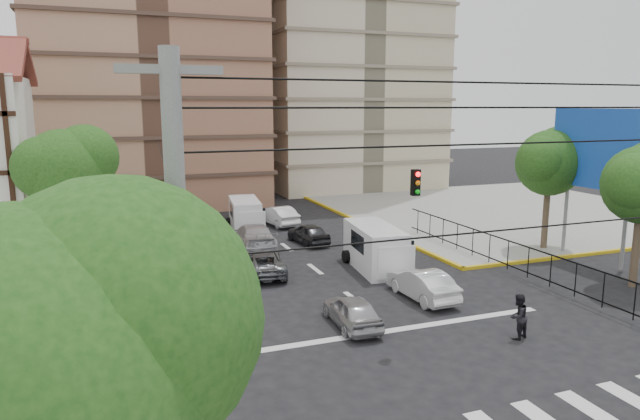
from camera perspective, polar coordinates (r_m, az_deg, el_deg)
name	(u,v)px	position (r m, az deg, el deg)	size (l,w,h in m)	color
ground	(411,342)	(21.31, 9.05, -12.92)	(160.00, 160.00, 0.00)	black
sidewalk_ne	(505,211)	(48.21, 18.05, -0.07)	(26.00, 26.00, 0.15)	gray
stop_line	(395,330)	(22.27, 7.50, -11.81)	(13.00, 0.40, 0.01)	silver
park_fence	(527,280)	(29.75, 20.00, -6.63)	(0.10, 22.50, 1.66)	black
billboard	(599,152)	(33.50, 26.10, 5.24)	(0.36, 6.20, 8.10)	slate
tree_sw_near	(25,378)	(7.68, -27.37, -14.73)	(5.63, 4.60, 7.57)	#473828
tree_park_c	(551,160)	(35.44, 22.08, 4.68)	(4.65, 3.80, 7.25)	#473828
tree_tudor	(65,166)	(33.16, -24.11, 3.99)	(5.39, 4.40, 7.43)	#473828
traffic_light_nw	(162,231)	(25.37, -15.51, -2.00)	(0.28, 0.22, 4.40)	black
traffic_light_hanging	(449,187)	(18.03, 12.77, 2.22)	(18.00, 9.12, 0.92)	black
utility_pole_sw	(183,359)	(8.75, -13.53, -14.29)	(1.40, 0.28, 9.00)	slate
van_right_lane	(377,249)	(29.55, 5.73, -3.94)	(2.56, 5.24, 2.27)	silver
van_left_lane	(246,216)	(39.11, -7.44, -0.56)	(2.40, 4.87, 2.11)	silver
car_silver_front_left	(352,311)	(22.29, 3.23, -10.03)	(1.45, 3.60, 1.23)	#A6A6AA
car_white_front_right	(422,284)	(25.64, 10.17, -7.30)	(1.42, 4.06, 1.34)	white
car_grey_mid_left	(262,263)	(28.93, -5.77, -5.25)	(2.04, 4.42, 1.23)	slate
car_silver_rear_left	(253,236)	(34.10, -6.67, -2.62)	(2.12, 5.21, 1.51)	silver
car_darkgrey_mid_right	(308,233)	(35.20, -1.17, -2.35)	(1.49, 3.69, 1.26)	#272729
car_white_rear_right	(278,216)	(40.70, -4.21, -0.55)	(1.46, 4.19, 1.38)	white
pedestrian_crosswalk	(518,316)	(22.25, 19.19, -10.02)	(0.82, 0.64, 1.70)	black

